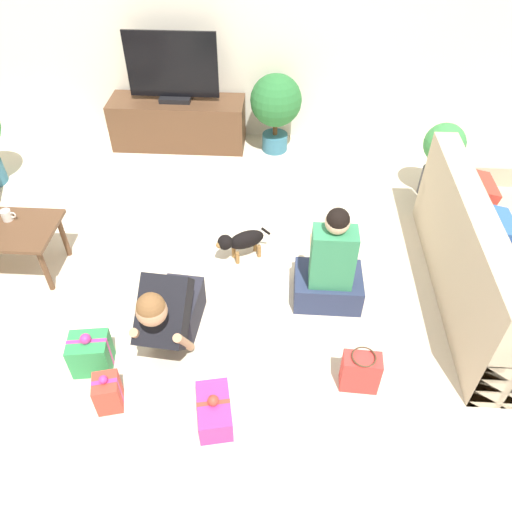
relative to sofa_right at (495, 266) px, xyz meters
The scene contains 15 objects.
ground_plane 2.43m from the sofa_right, behind, with size 16.00×16.00×0.00m, color beige.
wall_back 3.61m from the sofa_right, 133.94° to the left, with size 8.40×0.06×2.60m.
sofa_right is the anchor object (origin of this frame).
tv_console 3.59m from the sofa_right, 142.29° to the left, with size 1.47×0.47×0.53m.
tv 3.63m from the sofa_right, 142.29° to the left, with size 0.96×0.20×0.73m.
potted_plant_corner_right 1.40m from the sofa_right, 96.03° to the left, with size 0.39×0.39×0.76m.
potted_plant_back_right 2.78m from the sofa_right, 129.27° to the left, with size 0.55×0.55×0.86m.
person_kneeling 2.48m from the sofa_right, 165.40° to the right, with size 0.38×0.79×0.77m.
person_sitting 1.27m from the sofa_right, behind, with size 0.52×0.48×0.92m.
dog 2.01m from the sofa_right, behind, with size 0.45×0.29×0.30m.
gift_box_a 2.96m from the sofa_right, 156.98° to the right, with size 0.20×0.21×0.30m.
gift_box_b 2.38m from the sofa_right, 148.79° to the right, with size 0.27×0.38×0.25m.
gift_box_c 3.05m from the sofa_right, 163.41° to the right, with size 0.29×0.25×0.34m.
gift_bag_a 1.43m from the sofa_right, 139.88° to the right, with size 0.26×0.17×0.32m.
mug 3.84m from the sofa_right, behind, with size 0.12×0.08×0.09m.
Camera 1 is at (0.75, -2.73, 2.95)m, focal length 35.00 mm.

